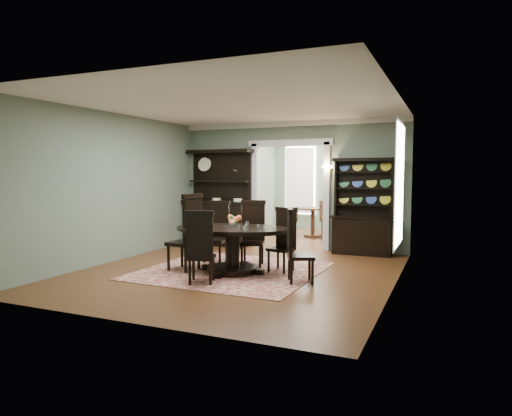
{
  "coord_description": "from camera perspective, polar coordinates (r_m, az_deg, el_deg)",
  "views": [
    {
      "loc": [
        3.54,
        -7.33,
        1.81
      ],
      "look_at": [
        0.13,
        0.6,
        1.13
      ],
      "focal_mm": 32.0,
      "sensor_mm": 36.0,
      "label": 1
    }
  ],
  "objects": [
    {
      "name": "wall_sconce",
      "position": [
        10.5,
        9.01,
        4.89
      ],
      "size": [
        0.27,
        0.21,
        0.21
      ],
      "color": "gold",
      "rests_on": "back_wall_right"
    },
    {
      "name": "parlor_chair_left",
      "position": [
        12.95,
        4.59,
        -1.53
      ],
      "size": [
        0.35,
        0.35,
        0.84
      ],
      "rotation": [
        0.0,
        0.0,
        1.59
      ],
      "color": "#512917",
      "rests_on": "parlor_floor"
    },
    {
      "name": "doorway_trim",
      "position": [
        10.92,
        4.34,
        3.49
      ],
      "size": [
        2.08,
        0.25,
        2.57
      ],
      "color": "silver",
      "rests_on": "floor"
    },
    {
      "name": "parlor_table",
      "position": [
        12.8,
        7.11,
        -1.23
      ],
      "size": [
        0.89,
        0.89,
        0.82
      ],
      "color": "#512917",
      "rests_on": "parlor_floor"
    },
    {
      "name": "parlor_chair_right",
      "position": [
        12.31,
        8.91,
        -1.35
      ],
      "size": [
        0.47,
        0.46,
        1.06
      ],
      "rotation": [
        0.0,
        0.0,
        -1.77
      ],
      "color": "#512917",
      "rests_on": "parlor_floor"
    },
    {
      "name": "centerpiece",
      "position": [
        8.11,
        -3.01,
        -2.03
      ],
      "size": [
        1.39,
        0.89,
        0.23
      ],
      "color": "silver",
      "rests_on": "dining_table"
    },
    {
      "name": "sideboard",
      "position": [
        11.42,
        -4.72,
        -0.44
      ],
      "size": [
        1.85,
        0.8,
        2.37
      ],
      "rotation": [
        0.0,
        0.0,
        -0.09
      ],
      "color": "black",
      "rests_on": "floor"
    },
    {
      "name": "chair_far_mid",
      "position": [
        8.88,
        -0.38,
        -2.91
      ],
      "size": [
        0.57,
        0.55,
        1.26
      ],
      "rotation": [
        0.0,
        0.0,
        3.42
      ],
      "color": "black",
      "rests_on": "rug"
    },
    {
      "name": "chair_end_right",
      "position": [
        7.47,
        4.83,
        -4.5
      ],
      "size": [
        0.58,
        0.59,
        1.22
      ],
      "rotation": [
        0.0,
        0.0,
        -1.14
      ],
      "color": "black",
      "rests_on": "rug"
    },
    {
      "name": "room",
      "position": [
        8.18,
        -2.39,
        2.87
      ],
      "size": [
        5.51,
        6.01,
        3.01
      ],
      "color": "#552F16",
      "rests_on": "ground"
    },
    {
      "name": "rug",
      "position": [
        8.44,
        -3.12,
        -7.83
      ],
      "size": [
        3.16,
        3.04,
        0.01
      ],
      "primitive_type": "cube",
      "rotation": [
        0.0,
        0.0,
        -0.02
      ],
      "color": "maroon",
      "rests_on": "floor"
    },
    {
      "name": "dining_table",
      "position": [
        8.23,
        -2.97,
        -4.15
      ],
      "size": [
        2.26,
        2.2,
        0.82
      ],
      "rotation": [
        0.0,
        0.0,
        0.15
      ],
      "color": "black",
      "rests_on": "rug"
    },
    {
      "name": "chair_end_left",
      "position": [
        8.41,
        -8.42,
        -2.8
      ],
      "size": [
        0.55,
        0.57,
        1.42
      ],
      "rotation": [
        0.0,
        0.0,
        1.46
      ],
      "color": "black",
      "rests_on": "rug"
    },
    {
      "name": "right_window",
      "position": [
        8.3,
        17.42,
        2.85
      ],
      "size": [
        0.15,
        1.47,
        2.12
      ],
      "color": "white",
      "rests_on": "wall_right"
    },
    {
      "name": "parlor",
      "position": [
        13.34,
        7.87,
        3.21
      ],
      "size": [
        3.51,
        3.5,
        3.01
      ],
      "color": "#552F16",
      "rests_on": "ground"
    },
    {
      "name": "chair_near",
      "position": [
        7.37,
        -6.95,
        -4.71
      ],
      "size": [
        0.57,
        0.55,
        1.21
      ],
      "rotation": [
        0.0,
        0.0,
        0.36
      ],
      "color": "black",
      "rests_on": "rug"
    },
    {
      "name": "chair_far_left",
      "position": [
        9.29,
        -4.84,
        -2.7
      ],
      "size": [
        0.48,
        0.46,
        1.23
      ],
      "rotation": [
        0.0,
        0.0,
        3.21
      ],
      "color": "black",
      "rests_on": "rug"
    },
    {
      "name": "chair_far_right",
      "position": [
        8.37,
        3.5,
        -3.72
      ],
      "size": [
        0.5,
        0.48,
        1.17
      ],
      "rotation": [
        0.0,
        0.0,
        2.95
      ],
      "color": "black",
      "rests_on": "rug"
    },
    {
      "name": "welsh_dresser",
      "position": [
        10.3,
        13.22,
        -1.41
      ],
      "size": [
        1.37,
        0.52,
        2.12
      ],
      "rotation": [
        0.0,
        0.0,
        0.02
      ],
      "color": "black",
      "rests_on": "floor"
    }
  ]
}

